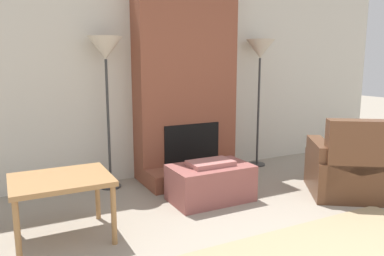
{
  "coord_description": "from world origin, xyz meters",
  "views": [
    {
      "loc": [
        -2.09,
        -1.1,
        1.46
      ],
      "look_at": [
        0.0,
        2.97,
        0.65
      ],
      "focal_mm": 35.0,
      "sensor_mm": 36.0,
      "label": 1
    }
  ],
  "objects_px": {
    "armchair": "(354,171)",
    "side_table": "(61,185)",
    "ottoman": "(210,182)",
    "floor_lamp_left": "(106,54)",
    "floor_lamp_right": "(260,54)"
  },
  "relations": [
    {
      "from": "armchair",
      "to": "side_table",
      "type": "relative_size",
      "value": 1.52
    },
    {
      "from": "ottoman",
      "to": "side_table",
      "type": "bearing_deg",
      "value": -172.01
    },
    {
      "from": "ottoman",
      "to": "armchair",
      "type": "relative_size",
      "value": 0.72
    },
    {
      "from": "side_table",
      "to": "floor_lamp_left",
      "type": "bearing_deg",
      "value": 58.13
    },
    {
      "from": "ottoman",
      "to": "floor_lamp_right",
      "type": "height_order",
      "value": "floor_lamp_right"
    },
    {
      "from": "ottoman",
      "to": "armchair",
      "type": "height_order",
      "value": "armchair"
    },
    {
      "from": "side_table",
      "to": "floor_lamp_right",
      "type": "xyz_separation_m",
      "value": [
        2.82,
        1.12,
        1.09
      ]
    },
    {
      "from": "side_table",
      "to": "floor_lamp_right",
      "type": "bearing_deg",
      "value": 21.6
    },
    {
      "from": "armchair",
      "to": "floor_lamp_left",
      "type": "height_order",
      "value": "floor_lamp_left"
    },
    {
      "from": "floor_lamp_left",
      "to": "floor_lamp_right",
      "type": "height_order",
      "value": "floor_lamp_right"
    },
    {
      "from": "armchair",
      "to": "floor_lamp_left",
      "type": "bearing_deg",
      "value": 1.0
    },
    {
      "from": "floor_lamp_left",
      "to": "floor_lamp_right",
      "type": "xyz_separation_m",
      "value": [
        2.12,
        0.0,
        0.02
      ]
    },
    {
      "from": "ottoman",
      "to": "armchair",
      "type": "distance_m",
      "value": 1.59
    },
    {
      "from": "armchair",
      "to": "floor_lamp_right",
      "type": "height_order",
      "value": "floor_lamp_right"
    },
    {
      "from": "floor_lamp_left",
      "to": "floor_lamp_right",
      "type": "distance_m",
      "value": 2.12
    }
  ]
}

